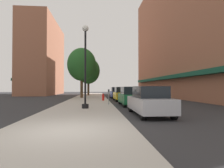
# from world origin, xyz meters

# --- Properties ---
(ground_plane) EXTENTS (90.00, 90.00, 0.00)m
(ground_plane) POSITION_xyz_m (4.00, 18.00, 0.00)
(ground_plane) COLOR #2D2D30
(sidewalk_slab) EXTENTS (4.80, 50.00, 0.12)m
(sidewalk_slab) POSITION_xyz_m (0.00, 19.00, 0.06)
(sidewalk_slab) COLOR #B7B2A8
(sidewalk_slab) RESTS_ON ground
(building_right_brick) EXTENTS (6.80, 40.00, 22.48)m
(building_right_brick) POSITION_xyz_m (14.99, 22.00, 11.22)
(building_right_brick) COLOR #9E6047
(building_right_brick) RESTS_ON ground
(building_far_background) EXTENTS (6.80, 18.00, 16.34)m
(building_far_background) POSITION_xyz_m (-11.01, 37.00, 8.15)
(building_far_background) COLOR #9E6047
(building_far_background) RESTS_ON ground
(lamppost) EXTENTS (0.48, 0.48, 5.90)m
(lamppost) POSITION_xyz_m (0.20, 6.81, 3.20)
(lamppost) COLOR black
(lamppost) RESTS_ON sidewalk_slab
(fire_hydrant) EXTENTS (0.33, 0.26, 0.79)m
(fire_hydrant) POSITION_xyz_m (1.75, 14.78, 0.52)
(fire_hydrant) COLOR red
(fire_hydrant) RESTS_ON sidewalk_slab
(parking_meter_near) EXTENTS (0.14, 0.09, 1.31)m
(parking_meter_near) POSITION_xyz_m (2.05, 9.71, 0.95)
(parking_meter_near) COLOR slate
(parking_meter_near) RESTS_ON sidewalk_slab
(tree_near) EXTENTS (4.16, 4.16, 7.23)m
(tree_near) POSITION_xyz_m (-1.17, 20.92, 4.94)
(tree_near) COLOR #4C3823
(tree_near) RESTS_ON sidewalk_slab
(tree_mid) EXTENTS (4.37, 4.37, 7.21)m
(tree_mid) POSITION_xyz_m (-0.57, 29.51, 4.81)
(tree_mid) COLOR #4C3823
(tree_mid) RESTS_ON sidewalk_slab
(car_silver) EXTENTS (1.80, 4.30, 1.66)m
(car_silver) POSITION_xyz_m (4.00, 3.96, 0.81)
(car_silver) COLOR black
(car_silver) RESTS_ON ground
(car_green) EXTENTS (1.80, 4.30, 1.66)m
(car_green) POSITION_xyz_m (4.00, 9.78, 0.81)
(car_green) COLOR black
(car_green) RESTS_ON ground
(car_yellow) EXTENTS (1.80, 4.30, 1.66)m
(car_yellow) POSITION_xyz_m (4.00, 15.57, 0.81)
(car_yellow) COLOR black
(car_yellow) RESTS_ON ground
(car_blue) EXTENTS (1.80, 4.30, 1.66)m
(car_blue) POSITION_xyz_m (4.00, 21.32, 0.81)
(car_blue) COLOR black
(car_blue) RESTS_ON ground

